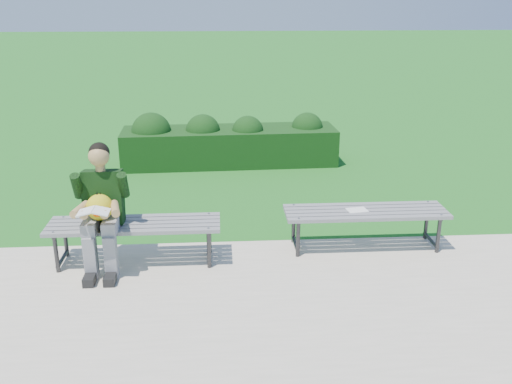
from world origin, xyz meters
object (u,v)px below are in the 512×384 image
Objects in this scene: bench_right at (366,215)px; paper_sheet at (357,210)px; bench_left at (134,228)px; seated_boy at (101,205)px; hedge at (225,142)px.

bench_right is 7.45× the size of paper_sheet.
bench_left is at bearing -175.34° from bench_right.
seated_boy is (-0.30, -0.10, 0.30)m from bench_left.
bench_right is at bearing 6.15° from seated_boy.
bench_right is at bearing 4.66° from bench_left.
seated_boy is at bearing -108.76° from hedge.
paper_sheet is (1.41, -3.55, 0.10)m from hedge.
seated_boy reaches higher than bench_left.
bench_right is at bearing 0.00° from paper_sheet.
seated_boy reaches higher than paper_sheet.
paper_sheet is at bearing -180.00° from bench_right.
bench_left is at bearing -175.15° from paper_sheet.
bench_right is at bearing -66.93° from hedge.
bench_right is 0.12m from paper_sheet.
bench_right is 1.37× the size of seated_boy.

